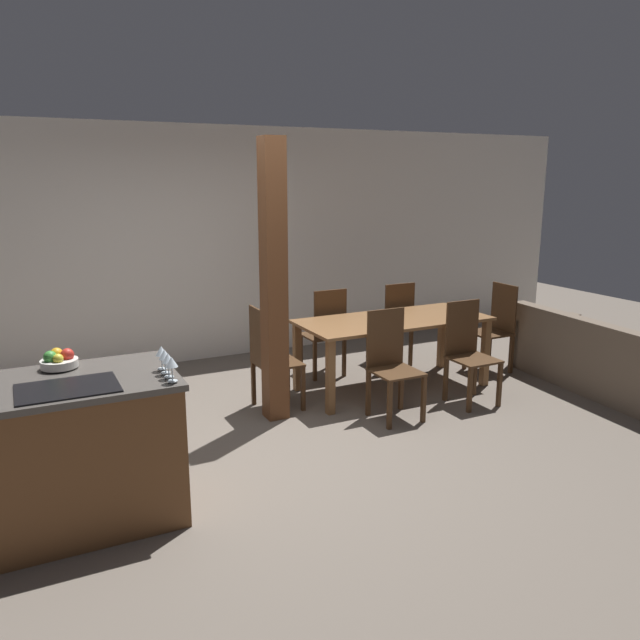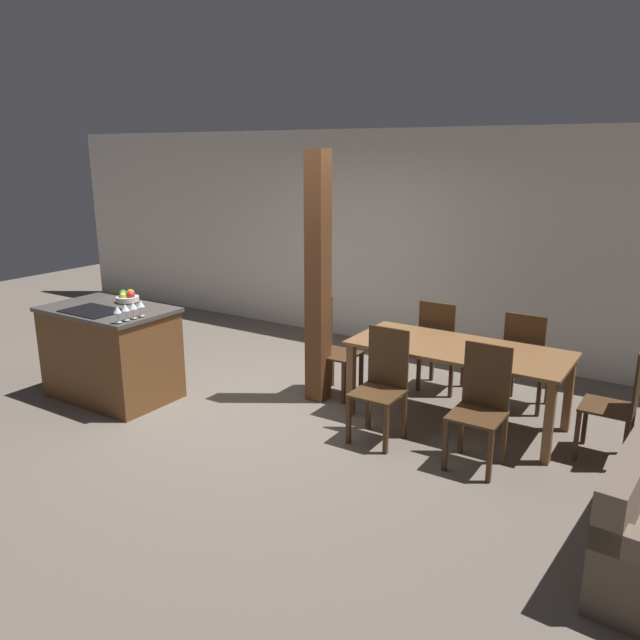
{
  "view_description": "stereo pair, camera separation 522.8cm",
  "coord_description": "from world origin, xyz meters",
  "px_view_note": "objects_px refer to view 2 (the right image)",
  "views": [
    {
      "loc": [
        -1.68,
        -4.36,
        2.13
      ],
      "look_at": [
        0.6,
        0.2,
        0.95
      ],
      "focal_mm": 35.0,
      "sensor_mm": 36.0,
      "label": 1
    },
    {
      "loc": [
        3.54,
        -4.39,
        2.43
      ],
      "look_at": [
        0.6,
        0.2,
        0.95
      ],
      "focal_mm": 35.0,
      "sensor_mm": 36.0,
      "label": 2
    }
  ],
  "objects_px": {
    "wine_glass_middle": "(125,308)",
    "dining_chair_near_left": "(382,383)",
    "kitchen_island": "(111,352)",
    "dining_chair_head_end": "(331,347)",
    "fruit_bowl": "(127,297)",
    "timber_post": "(318,280)",
    "dining_chair_foot_end": "(619,402)",
    "dining_table": "(458,357)",
    "dining_chair_far_right": "(525,360)",
    "dining_chair_near_right": "(481,405)",
    "wine_glass_end": "(141,304)",
    "dining_chair_far_left": "(440,345)",
    "wine_glass_far": "(133,306)",
    "wine_glass_near": "(117,310)"
  },
  "relations": [
    {
      "from": "wine_glass_far",
      "to": "dining_chair_head_end",
      "type": "height_order",
      "value": "wine_glass_far"
    },
    {
      "from": "fruit_bowl",
      "to": "dining_chair_head_end",
      "type": "relative_size",
      "value": 0.24
    },
    {
      "from": "wine_glass_near",
      "to": "dining_chair_head_end",
      "type": "relative_size",
      "value": 0.16
    },
    {
      "from": "kitchen_island",
      "to": "dining_chair_foot_end",
      "type": "bearing_deg",
      "value": 15.69
    },
    {
      "from": "fruit_bowl",
      "to": "dining_chair_far_left",
      "type": "distance_m",
      "value": 3.24
    },
    {
      "from": "wine_glass_near",
      "to": "wine_glass_middle",
      "type": "relative_size",
      "value": 1.0
    },
    {
      "from": "wine_glass_far",
      "to": "wine_glass_end",
      "type": "distance_m",
      "value": 0.09
    },
    {
      "from": "dining_chair_foot_end",
      "to": "timber_post",
      "type": "xyz_separation_m",
      "value": [
        -2.72,
        -0.2,
        0.73
      ]
    },
    {
      "from": "wine_glass_near",
      "to": "dining_chair_foot_end",
      "type": "relative_size",
      "value": 0.16
    },
    {
      "from": "dining_chair_head_end",
      "to": "dining_chair_far_left",
      "type": "bearing_deg",
      "value": -54.63
    },
    {
      "from": "kitchen_island",
      "to": "dining_chair_far_left",
      "type": "xyz_separation_m",
      "value": [
        2.74,
        1.92,
        0.03
      ]
    },
    {
      "from": "fruit_bowl",
      "to": "dining_table",
      "type": "height_order",
      "value": "fruit_bowl"
    },
    {
      "from": "fruit_bowl",
      "to": "dining_chair_foot_end",
      "type": "relative_size",
      "value": 0.24
    },
    {
      "from": "fruit_bowl",
      "to": "timber_post",
      "type": "height_order",
      "value": "timber_post"
    },
    {
      "from": "kitchen_island",
      "to": "dining_chair_head_end",
      "type": "relative_size",
      "value": 1.33
    },
    {
      "from": "fruit_bowl",
      "to": "timber_post",
      "type": "relative_size",
      "value": 0.09
    },
    {
      "from": "kitchen_island",
      "to": "timber_post",
      "type": "bearing_deg",
      "value": 30.67
    },
    {
      "from": "wine_glass_middle",
      "to": "dining_chair_near_left",
      "type": "height_order",
      "value": "wine_glass_middle"
    },
    {
      "from": "kitchen_island",
      "to": "dining_table",
      "type": "height_order",
      "value": "kitchen_island"
    },
    {
      "from": "wine_glass_far",
      "to": "dining_table",
      "type": "distance_m",
      "value": 3.0
    },
    {
      "from": "dining_table",
      "to": "dining_chair_far_right",
      "type": "relative_size",
      "value": 1.99
    },
    {
      "from": "kitchen_island",
      "to": "wine_glass_end",
      "type": "relative_size",
      "value": 8.56
    },
    {
      "from": "dining_chair_far_left",
      "to": "timber_post",
      "type": "xyz_separation_m",
      "value": [
        -0.94,
        -0.85,
        0.73
      ]
    },
    {
      "from": "wine_glass_near",
      "to": "dining_table",
      "type": "xyz_separation_m",
      "value": [
        2.61,
        1.6,
        -0.42
      ]
    },
    {
      "from": "dining_table",
      "to": "wine_glass_end",
      "type": "bearing_deg",
      "value": -152.85
    },
    {
      "from": "dining_chair_far_left",
      "to": "timber_post",
      "type": "height_order",
      "value": "timber_post"
    },
    {
      "from": "wine_glass_near",
      "to": "dining_chair_foot_end",
      "type": "distance_m",
      "value": 4.3
    },
    {
      "from": "wine_glass_end",
      "to": "timber_post",
      "type": "relative_size",
      "value": 0.06
    },
    {
      "from": "wine_glass_middle",
      "to": "dining_chair_near_left",
      "type": "bearing_deg",
      "value": 21.78
    },
    {
      "from": "wine_glass_near",
      "to": "dining_chair_head_end",
      "type": "height_order",
      "value": "wine_glass_near"
    },
    {
      "from": "dining_table",
      "to": "dining_chair_far_right",
      "type": "height_order",
      "value": "dining_chair_far_right"
    },
    {
      "from": "wine_glass_near",
      "to": "wine_glass_end",
      "type": "relative_size",
      "value": 1.0
    },
    {
      "from": "dining_table",
      "to": "dining_chair_near_left",
      "type": "bearing_deg",
      "value": -123.89
    },
    {
      "from": "dining_chair_far_right",
      "to": "dining_chair_head_end",
      "type": "bearing_deg",
      "value": 19.97
    },
    {
      "from": "wine_glass_middle",
      "to": "dining_chair_head_end",
      "type": "height_order",
      "value": "wine_glass_middle"
    },
    {
      "from": "kitchen_island",
      "to": "dining_chair_head_end",
      "type": "xyz_separation_m",
      "value": [
        1.83,
        1.27,
        0.03
      ]
    },
    {
      "from": "wine_glass_far",
      "to": "dining_chair_near_left",
      "type": "bearing_deg",
      "value": 19.71
    },
    {
      "from": "wine_glass_near",
      "to": "dining_chair_far_right",
      "type": "bearing_deg",
      "value": 36.53
    },
    {
      "from": "wine_glass_middle",
      "to": "dining_chair_near_right",
      "type": "bearing_deg",
      "value": 15.91
    },
    {
      "from": "fruit_bowl",
      "to": "dining_chair_far_left",
      "type": "relative_size",
      "value": 0.24
    },
    {
      "from": "wine_glass_end",
      "to": "dining_table",
      "type": "relative_size",
      "value": 0.08
    },
    {
      "from": "wine_glass_far",
      "to": "dining_chair_head_end",
      "type": "bearing_deg",
      "value": 48.58
    },
    {
      "from": "fruit_bowl",
      "to": "wine_glass_end",
      "type": "xyz_separation_m",
      "value": [
        0.58,
        -0.34,
        0.07
      ]
    },
    {
      "from": "fruit_bowl",
      "to": "dining_chair_head_end",
      "type": "distance_m",
      "value": 2.15
    },
    {
      "from": "dining_chair_far_left",
      "to": "kitchen_island",
      "type": "bearing_deg",
      "value": 35.0
    },
    {
      "from": "dining_chair_near_left",
      "to": "dining_chair_near_right",
      "type": "xyz_separation_m",
      "value": [
        0.87,
        0.0,
        0.0
      ]
    },
    {
      "from": "wine_glass_middle",
      "to": "dining_chair_far_left",
      "type": "relative_size",
      "value": 0.16
    },
    {
      "from": "wine_glass_near",
      "to": "dining_table",
      "type": "distance_m",
      "value": 3.09
    },
    {
      "from": "dining_chair_head_end",
      "to": "dining_chair_far_right",
      "type": "bearing_deg",
      "value": -70.03
    },
    {
      "from": "wine_glass_near",
      "to": "dining_chair_near_right",
      "type": "bearing_deg",
      "value": 17.46
    }
  ]
}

